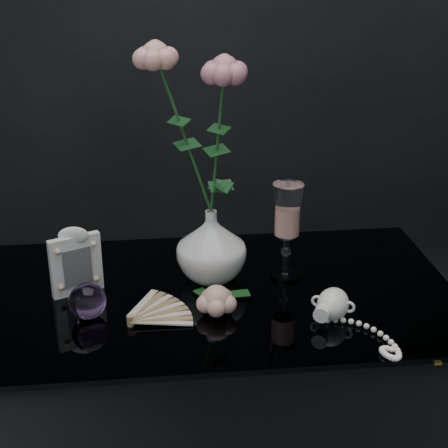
{
  "coord_description": "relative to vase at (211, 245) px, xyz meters",
  "views": [
    {
      "loc": [
        -0.11,
        -1.23,
        1.48
      ],
      "look_at": [
        0.03,
        0.04,
        0.92
      ],
      "focal_mm": 55.0,
      "sensor_mm": 36.0,
      "label": 1
    }
  ],
  "objects": [
    {
      "name": "pearl_jar",
      "position": [
        0.22,
        -0.19,
        -0.05
      ],
      "size": [
        0.3,
        0.3,
        0.07
      ],
      "primitive_type": null,
      "rotation": [
        0.0,
        0.0,
        -0.48
      ],
      "color": "white",
      "rests_on": "table"
    },
    {
      "name": "table",
      "position": [
        -0.01,
        -0.06,
        -0.46
      ],
      "size": [
        1.05,
        0.58,
        0.76
      ],
      "color": "black",
      "rests_on": "ground"
    },
    {
      "name": "paper_fan",
      "position": [
        -0.18,
        -0.18,
        -0.07
      ],
      "size": [
        0.29,
        0.26,
        0.03
      ],
      "primitive_type": null,
      "rotation": [
        0.0,
        0.0,
        0.33
      ],
      "color": "#EFE4BF",
      "rests_on": "table"
    },
    {
      "name": "loose_rose",
      "position": [
        -0.0,
        -0.15,
        -0.05
      ],
      "size": [
        0.2,
        0.22,
        0.06
      ],
      "primitive_type": null,
      "rotation": [
        0.0,
        0.0,
        -0.44
      ],
      "color": "#DEA68F",
      "rests_on": "table"
    },
    {
      "name": "picture_frame",
      "position": [
        -0.29,
        -0.03,
        -0.0
      ],
      "size": [
        0.14,
        0.13,
        0.15
      ],
      "primitive_type": null,
      "rotation": [
        0.0,
        0.0,
        0.41
      ],
      "color": "white",
      "rests_on": "table"
    },
    {
      "name": "paperweight",
      "position": [
        -0.26,
        -0.14,
        -0.04
      ],
      "size": [
        0.08,
        0.08,
        0.07
      ],
      "primitive_type": null,
      "rotation": [
        0.0,
        0.0,
        0.1
      ],
      "color": "#B281D2",
      "rests_on": "table"
    },
    {
      "name": "vase",
      "position": [
        0.0,
        0.0,
        0.0
      ],
      "size": [
        0.2,
        0.2,
        0.16
      ],
      "primitive_type": "imported",
      "rotation": [
        0.0,
        0.0,
        -0.41
      ],
      "color": "white",
      "rests_on": "table"
    },
    {
      "name": "roses",
      "position": [
        -0.03,
        0.0,
        0.28
      ],
      "size": [
        0.21,
        0.1,
        0.4
      ],
      "color": "#E4998C",
      "rests_on": "vase"
    },
    {
      "name": "wine_glass",
      "position": [
        0.16,
        -0.01,
        0.03
      ],
      "size": [
        0.07,
        0.07,
        0.22
      ],
      "primitive_type": null,
      "rotation": [
        0.0,
        0.0,
        -0.03
      ],
      "color": "white",
      "rests_on": "table"
    }
  ]
}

